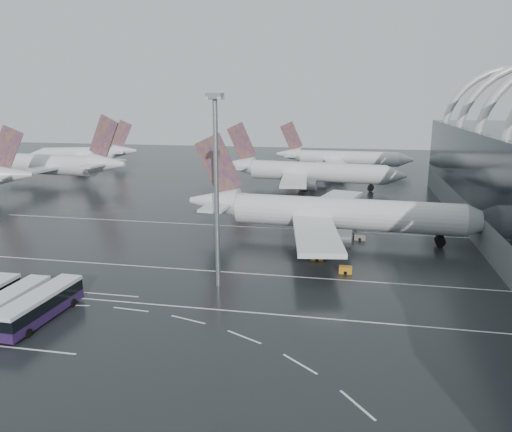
% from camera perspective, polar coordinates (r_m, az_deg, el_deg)
% --- Properties ---
extents(ground, '(420.00, 420.00, 0.00)m').
position_cam_1_polar(ground, '(67.95, -5.45, -9.81)').
color(ground, black).
rests_on(ground, ground).
extents(lane_marking_near, '(120.00, 0.25, 0.01)m').
position_cam_1_polar(lane_marking_near, '(66.20, -5.95, -10.47)').
color(lane_marking_near, white).
rests_on(lane_marking_near, ground).
extents(lane_marking_mid, '(120.00, 0.25, 0.01)m').
position_cam_1_polar(lane_marking_mid, '(78.70, -2.96, -6.44)').
color(lane_marking_mid, white).
rests_on(lane_marking_mid, ground).
extents(lane_marking_far, '(120.00, 0.25, 0.01)m').
position_cam_1_polar(lane_marking_far, '(104.85, 0.75, -1.32)').
color(lane_marking_far, white).
rests_on(lane_marking_far, ground).
extents(bus_bay_line_north, '(28.00, 0.25, 0.01)m').
position_cam_1_polar(bus_bay_line_north, '(77.89, -22.80, -7.74)').
color(bus_bay_line_north, white).
rests_on(bus_bay_line_north, ground).
extents(airliner_main, '(59.01, 51.73, 19.99)m').
position_cam_1_polar(airliner_main, '(96.28, 8.48, 0.25)').
color(airliner_main, silver).
rests_on(airliner_main, ground).
extents(airliner_gate_b, '(55.61, 49.66, 19.30)m').
position_cam_1_polar(airliner_gate_b, '(150.32, 5.88, 5.01)').
color(airliner_gate_b, silver).
rests_on(airliner_gate_b, ground).
extents(airliner_gate_c, '(50.25, 46.43, 17.93)m').
position_cam_1_polar(airliner_gate_c, '(188.38, 9.68, 6.50)').
color(airliner_gate_c, silver).
rests_on(airliner_gate_c, ground).
extents(jet_remote_mid, '(49.88, 40.23, 21.70)m').
position_cam_1_polar(jet_remote_mid, '(171.13, -21.61, 5.43)').
color(jet_remote_mid, silver).
rests_on(jet_remote_mid, ground).
extents(jet_remote_far, '(40.54, 32.97, 17.98)m').
position_cam_1_polar(jet_remote_far, '(210.72, -18.88, 6.74)').
color(jet_remote_far, silver).
rests_on(jet_remote_far, ground).
extents(bus_row_near_c, '(3.29, 13.43, 3.30)m').
position_cam_1_polar(bus_row_near_c, '(69.45, -26.42, -9.09)').
color(bus_row_near_c, '#22133E').
rests_on(bus_row_near_c, ground).
extents(bus_row_near_d, '(3.72, 14.03, 3.43)m').
position_cam_1_polar(bus_row_near_d, '(67.47, -23.44, -9.37)').
color(bus_row_near_d, '#22133E').
rests_on(bus_row_near_d, ground).
extents(floodlight_mast, '(2.09, 2.09, 27.29)m').
position_cam_1_polar(floodlight_mast, '(69.11, -4.58, 5.42)').
color(floodlight_mast, gray).
rests_on(floodlight_mast, ground).
extents(gse_cart_belly_a, '(2.00, 1.18, 1.09)m').
position_cam_1_polar(gse_cart_belly_a, '(79.33, 10.19, -6.07)').
color(gse_cart_belly_a, orange).
rests_on(gse_cart_belly_a, ground).
extents(gse_cart_belly_b, '(2.10, 1.24, 1.14)m').
position_cam_1_polar(gse_cart_belly_b, '(97.88, 11.78, -2.35)').
color(gse_cart_belly_b, slate).
rests_on(gse_cart_belly_b, ground).
extents(gse_cart_belly_c, '(1.97, 1.16, 1.07)m').
position_cam_1_polar(gse_cart_belly_c, '(84.78, 7.02, -4.67)').
color(gse_cart_belly_c, orange).
rests_on(gse_cart_belly_c, ground).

